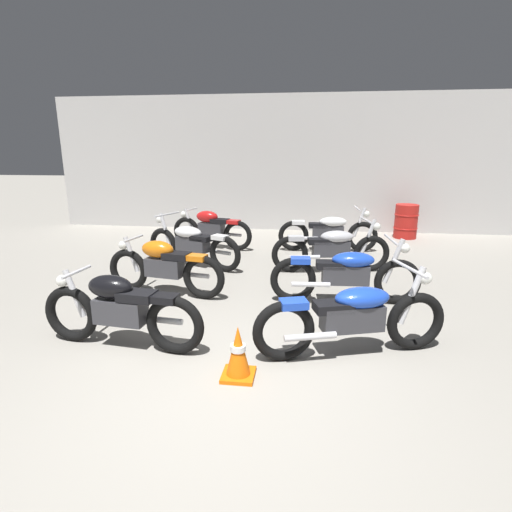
# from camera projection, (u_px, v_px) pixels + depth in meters

# --- Properties ---
(ground_plane) EXTENTS (60.00, 60.00, 0.00)m
(ground_plane) POSITION_uv_depth(u_px,v_px,m) (215.00, 394.00, 3.68)
(ground_plane) COLOR gray
(back_wall) EXTENTS (12.59, 0.24, 3.60)m
(back_wall) POSITION_uv_depth(u_px,v_px,m) (280.00, 164.00, 10.93)
(back_wall) COLOR #BCBAB7
(back_wall) RESTS_ON ground
(motorcycle_left_row_0) EXTENTS (1.97, 0.48, 0.88)m
(motorcycle_left_row_0) POSITION_uv_depth(u_px,v_px,m) (120.00, 309.00, 4.46)
(motorcycle_left_row_0) COLOR black
(motorcycle_left_row_0) RESTS_ON ground
(motorcycle_left_row_1) EXTENTS (1.96, 0.55, 0.88)m
(motorcycle_left_row_1) POSITION_uv_depth(u_px,v_px,m) (164.00, 266.00, 6.12)
(motorcycle_left_row_1) COLOR black
(motorcycle_left_row_1) RESTS_ON ground
(motorcycle_left_row_2) EXTENTS (2.04, 1.03, 0.97)m
(motorcycle_left_row_2) POSITION_uv_depth(u_px,v_px,m) (192.00, 243.00, 7.65)
(motorcycle_left_row_2) COLOR black
(motorcycle_left_row_2) RESTS_ON ground
(motorcycle_left_row_3) EXTENTS (1.94, 0.64, 0.88)m
(motorcycle_left_row_3) POSITION_uv_depth(u_px,v_px,m) (211.00, 228.00, 9.08)
(motorcycle_left_row_3) COLOR black
(motorcycle_left_row_3) RESTS_ON ground
(motorcycle_right_row_0) EXTENTS (2.11, 0.89, 0.97)m
(motorcycle_right_row_0) POSITION_uv_depth(u_px,v_px,m) (353.00, 316.00, 4.29)
(motorcycle_right_row_0) COLOR black
(motorcycle_right_row_0) RESTS_ON ground
(motorcycle_right_row_1) EXTENTS (2.17, 0.68, 0.97)m
(motorcycle_right_row_1) POSITION_uv_depth(u_px,v_px,m) (346.00, 273.00, 5.78)
(motorcycle_right_row_1) COLOR black
(motorcycle_right_row_1) RESTS_ON ground
(motorcycle_right_row_2) EXTENTS (2.16, 0.73, 0.97)m
(motorcycle_right_row_2) POSITION_uv_depth(u_px,v_px,m) (332.00, 248.00, 7.28)
(motorcycle_right_row_2) COLOR black
(motorcycle_right_row_2) RESTS_ON ground
(motorcycle_right_row_3) EXTENTS (2.17, 0.68, 0.97)m
(motorcycle_right_row_3) POSITION_uv_depth(u_px,v_px,m) (329.00, 231.00, 8.77)
(motorcycle_right_row_3) COLOR black
(motorcycle_right_row_3) RESTS_ON ground
(oil_drum) EXTENTS (0.59, 0.59, 0.85)m
(oil_drum) POSITION_uv_depth(u_px,v_px,m) (406.00, 221.00, 10.12)
(oil_drum) COLOR red
(oil_drum) RESTS_ON ground
(traffic_cone) EXTENTS (0.32, 0.32, 0.54)m
(traffic_cone) POSITION_uv_depth(u_px,v_px,m) (238.00, 353.00, 3.90)
(traffic_cone) COLOR orange
(traffic_cone) RESTS_ON ground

